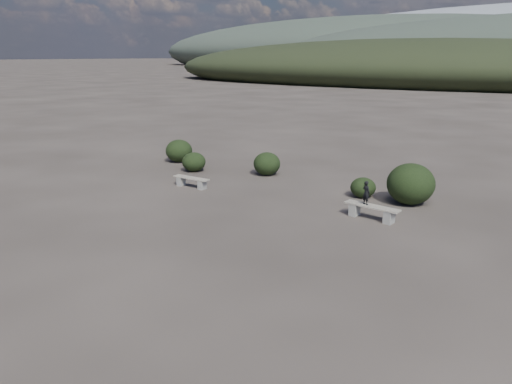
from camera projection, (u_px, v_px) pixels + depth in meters
The scene contains 9 objects.
ground at pixel (175, 251), 14.67m from camera, with size 1200.00×1200.00×0.00m, color #322B27.
bench_left at pixel (191, 181), 21.70m from camera, with size 1.78×0.44×0.44m.
bench_right at pixel (372, 211), 17.46m from camera, with size 2.03×0.61×0.50m.
seated_person at pixel (366, 193), 17.45m from camera, with size 0.31×0.20×0.85m, color black.
shrub_a at pixel (194, 162), 24.65m from camera, with size 1.16×1.16×0.95m, color black.
shrub_b at pixel (267, 164), 23.87m from camera, with size 1.29×1.29×1.10m, color black.
shrub_c at pixel (363, 187), 20.15m from camera, with size 1.02×1.02×0.82m, color black.
shrub_d at pixel (411, 184), 19.16m from camera, with size 1.82×1.82×1.59m, color black.
shrub_f at pixel (179, 151), 26.79m from camera, with size 1.42×1.42×1.21m, color black.
Camera 1 is at (9.78, -9.85, 5.59)m, focal length 35.00 mm.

